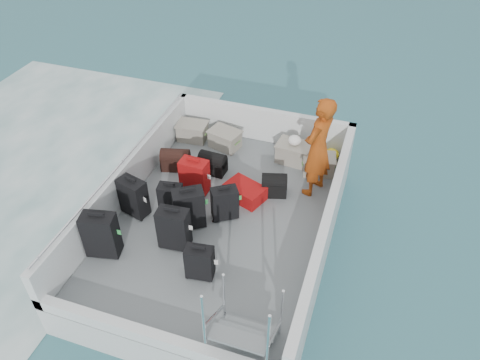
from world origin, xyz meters
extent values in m
plane|color=navy|center=(0.00, 0.00, 0.00)|extent=(160.00, 160.00, 0.00)
cube|color=silver|center=(0.00, 0.00, 0.30)|extent=(3.60, 5.00, 0.60)
cube|color=slate|center=(0.00, 0.00, 0.61)|extent=(3.30, 4.70, 0.02)
cube|color=silver|center=(-1.73, 0.00, 0.97)|extent=(0.14, 5.00, 0.70)
cube|color=silver|center=(1.73, 0.00, 0.97)|extent=(0.14, 5.00, 0.70)
cube|color=silver|center=(0.00, 2.43, 0.97)|extent=(3.60, 0.14, 0.70)
cube|color=silver|center=(0.00, -2.43, 0.72)|extent=(3.60, 0.14, 0.20)
cylinder|color=silver|center=(-1.73, 0.00, 1.37)|extent=(0.04, 4.80, 0.04)
cube|color=black|center=(-1.41, -1.30, 1.00)|extent=(0.55, 0.38, 0.77)
cube|color=black|center=(-1.40, -0.35, 0.96)|extent=(0.51, 0.38, 0.69)
cube|color=black|center=(-0.83, -0.13, 0.90)|extent=(0.42, 0.29, 0.56)
cube|color=black|center=(-0.46, -0.81, 0.98)|extent=(0.49, 0.31, 0.72)
cube|color=black|center=(-0.41, -0.33, 0.98)|extent=(0.57, 0.51, 0.72)
cube|color=#AD0F0D|center=(-0.66, 0.48, 0.95)|extent=(0.49, 0.31, 0.66)
cube|color=black|center=(0.14, -1.24, 0.90)|extent=(0.43, 0.29, 0.56)
cube|color=black|center=(0.06, 0.03, 0.92)|extent=(0.49, 0.44, 0.60)
cube|color=#AD0F0D|center=(0.22, 0.60, 0.75)|extent=(0.78, 0.65, 0.26)
cube|color=gray|center=(-1.35, 1.97, 0.79)|extent=(0.59, 0.43, 0.34)
cube|color=gray|center=(-0.63, 1.93, 0.79)|extent=(0.65, 0.52, 0.34)
cube|color=gray|center=(0.77, 1.90, 0.80)|extent=(0.64, 0.48, 0.36)
cube|color=gray|center=(1.29, 1.71, 0.79)|extent=(0.62, 0.49, 0.33)
ellipsoid|color=yellow|center=(1.45, 2.20, 0.73)|extent=(0.28, 0.26, 0.22)
ellipsoid|color=white|center=(0.77, 1.90, 1.07)|extent=(0.24, 0.24, 0.18)
imported|color=#DA5514|center=(1.30, 1.18, 1.54)|extent=(0.65, 0.79, 1.84)
camera|label=1|loc=(2.09, -5.22, 6.07)|focal=35.00mm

